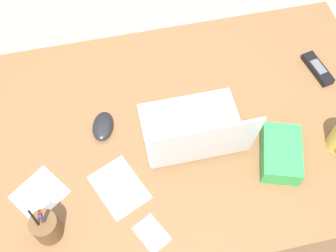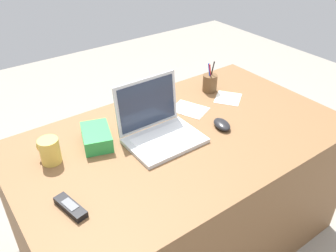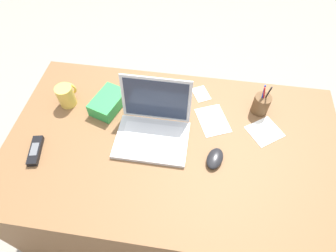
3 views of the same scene
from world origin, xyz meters
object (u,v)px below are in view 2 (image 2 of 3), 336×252
at_px(computer_mouse, 222,124).
at_px(pen_holder, 210,83).
at_px(laptop, 159,128).
at_px(coffee_mug_white, 50,150).
at_px(cordless_phone, 70,207).
at_px(snack_bag, 97,137).

distance_m(computer_mouse, pen_holder, 0.37).
bearing_deg(computer_mouse, pen_holder, 72.74).
distance_m(laptop, coffee_mug_white, 0.47).
height_order(computer_mouse, pen_holder, pen_holder).
bearing_deg(coffee_mug_white, cordless_phone, -98.21).
xyz_separation_m(coffee_mug_white, cordless_phone, (-0.04, -0.30, -0.04)).
bearing_deg(laptop, snack_bag, 153.84).
bearing_deg(cordless_phone, coffee_mug_white, 81.79).
xyz_separation_m(laptop, coffee_mug_white, (-0.45, 0.12, 0.00)).
bearing_deg(laptop, coffee_mug_white, 165.40).
height_order(laptop, pen_holder, laptop).
height_order(laptop, computer_mouse, laptop).
bearing_deg(computer_mouse, snack_bag, 172.27).
bearing_deg(computer_mouse, cordless_phone, -159.21).
relative_size(cordless_phone, snack_bag, 0.83).
distance_m(computer_mouse, coffee_mug_white, 0.78).
relative_size(laptop, computer_mouse, 2.97).
bearing_deg(coffee_mug_white, pen_holder, 5.40).
xyz_separation_m(coffee_mug_white, snack_bag, (0.21, 0.00, -0.02)).
relative_size(laptop, snack_bag, 1.78).
relative_size(laptop, coffee_mug_white, 3.00).
relative_size(computer_mouse, snack_bag, 0.60).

